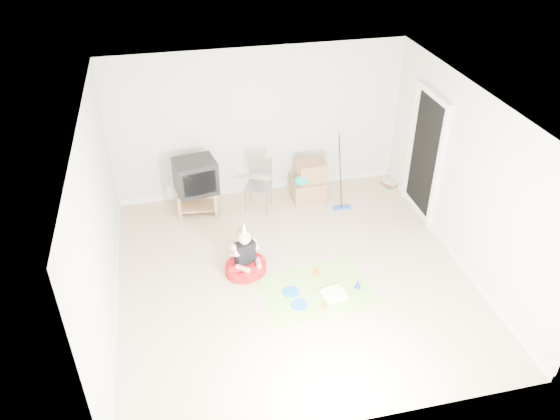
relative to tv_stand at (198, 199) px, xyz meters
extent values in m
plane|color=#C9AE90|center=(1.16, -1.99, -0.25)|extent=(5.00, 5.00, 0.00)
cube|color=black|center=(3.64, -0.79, 0.78)|extent=(0.02, 0.90, 2.05)
cube|color=#986C45|center=(0.00, 0.00, 0.15)|extent=(0.70, 0.49, 0.03)
cube|color=#986C45|center=(0.00, 0.00, -0.13)|extent=(0.70, 0.49, 0.03)
cube|color=#986C45|center=(-0.32, -0.14, -0.04)|extent=(0.06, 0.06, 0.41)
cube|color=#986C45|center=(0.28, -0.21, -0.04)|extent=(0.06, 0.06, 0.41)
cube|color=#986C45|center=(-0.28, 0.21, -0.04)|extent=(0.06, 0.06, 0.41)
cube|color=#986C45|center=(0.32, 0.14, -0.04)|extent=(0.06, 0.06, 0.41)
cube|color=black|center=(0.00, 0.00, 0.45)|extent=(0.74, 0.64, 0.56)
cube|color=gray|center=(1.02, -0.12, 0.19)|extent=(0.54, 0.53, 0.03)
cylinder|color=gray|center=(0.85, -0.05, 0.21)|extent=(0.02, 0.02, 0.91)
cylinder|color=gray|center=(1.19, -0.20, 0.21)|extent=(0.02, 0.02, 0.91)
cube|color=#926A46|center=(1.92, -0.01, -0.07)|extent=(0.57, 0.44, 0.36)
cube|color=#926A46|center=(1.97, 0.02, 0.29)|extent=(0.51, 0.42, 0.34)
ellipsoid|color=#0E9C95|center=(1.77, -0.14, 0.21)|extent=(0.24, 0.17, 0.19)
cube|color=blue|center=(2.41, -0.45, -0.23)|extent=(0.31, 0.11, 0.03)
cylinder|color=black|center=(2.41, -0.45, 0.38)|extent=(0.03, 0.41, 1.20)
cube|color=#297B51|center=(3.51, 0.11, -0.23)|extent=(0.28, 0.32, 0.03)
cube|color=maroon|center=(3.51, 0.11, -0.20)|extent=(0.28, 0.32, 0.03)
cube|color=tan|center=(3.51, 0.11, -0.17)|extent=(0.28, 0.31, 0.03)
cylinder|color=#B41012|center=(0.51, -1.77, -0.16)|extent=(0.77, 0.77, 0.17)
cube|color=black|center=(0.51, -1.77, 0.11)|extent=(0.31, 0.23, 0.37)
sphere|color=#D6AA8E|center=(0.51, -1.77, 0.39)|extent=(0.25, 0.25, 0.20)
cone|color=silver|center=(0.51, -1.77, 0.56)|extent=(0.10, 0.10, 0.15)
cube|color=#F3337C|center=(1.40, -2.38, -0.24)|extent=(1.62, 1.25, 0.01)
cube|color=white|center=(1.60, -2.56, -0.20)|extent=(0.36, 0.31, 0.09)
cube|color=#3CA863|center=(1.60, -2.56, -0.24)|extent=(0.36, 0.31, 0.01)
cylinder|color=beige|center=(1.49, -2.63, -0.12)|extent=(0.01, 0.01, 0.07)
cylinder|color=beige|center=(1.54, -2.62, -0.12)|extent=(0.01, 0.01, 0.07)
cylinder|color=beige|center=(1.58, -2.62, -0.12)|extent=(0.01, 0.01, 0.07)
cylinder|color=beige|center=(1.63, -2.61, -0.12)|extent=(0.01, 0.01, 0.07)
cylinder|color=beige|center=(1.67, -2.60, -0.12)|extent=(0.01, 0.01, 0.07)
cylinder|color=beige|center=(1.72, -2.59, -0.12)|extent=(0.01, 0.01, 0.07)
cylinder|color=beige|center=(1.48, -2.53, -0.12)|extent=(0.01, 0.01, 0.07)
cylinder|color=beige|center=(1.52, -2.52, -0.12)|extent=(0.01, 0.01, 0.07)
cylinder|color=beige|center=(1.57, -2.51, -0.12)|extent=(0.01, 0.01, 0.07)
cylinder|color=beige|center=(1.61, -2.51, -0.12)|extent=(0.01, 0.01, 0.07)
cylinder|color=beige|center=(1.66, -2.50, -0.12)|extent=(0.01, 0.01, 0.07)
cylinder|color=blue|center=(1.05, -2.34, -0.24)|extent=(0.31, 0.31, 0.01)
cylinder|color=blue|center=(1.10, -2.62, -0.24)|extent=(0.23, 0.23, 0.01)
cylinder|color=#D95918|center=(1.50, -2.06, -0.20)|extent=(0.09, 0.09, 0.08)
cylinder|color=#D95918|center=(1.42, -2.76, -0.20)|extent=(0.08, 0.08, 0.09)
cone|color=#193DB1|center=(1.99, -2.45, -0.17)|extent=(0.11, 0.11, 0.14)
camera|label=1|loc=(-0.35, -7.88, 4.91)|focal=35.00mm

